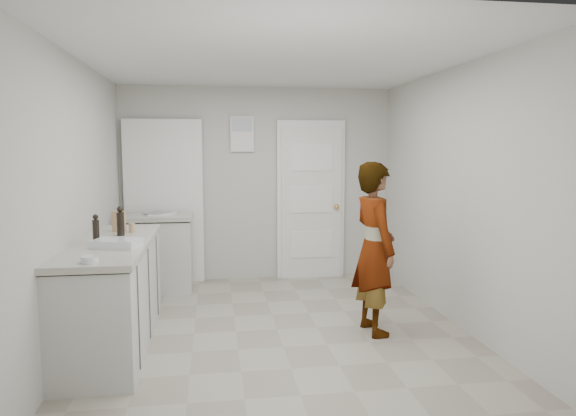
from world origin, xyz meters
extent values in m
plane|color=gray|center=(0.00, 0.00, 0.00)|extent=(4.00, 4.00, 0.00)
plane|color=beige|center=(0.00, 2.00, 1.25)|extent=(3.50, 0.00, 3.50)
plane|color=beige|center=(0.00, -2.00, 1.25)|extent=(3.50, 0.00, 3.50)
plane|color=beige|center=(-1.75, 0.00, 1.25)|extent=(0.00, 4.00, 4.00)
plane|color=beige|center=(1.75, 0.00, 1.25)|extent=(0.00, 4.00, 4.00)
plane|color=silver|center=(0.00, 0.00, 2.50)|extent=(4.00, 4.00, 0.00)
cube|color=white|center=(0.70, 1.93, 1.00)|extent=(0.80, 0.05, 2.00)
cube|color=white|center=(0.70, 1.96, 1.03)|extent=(0.90, 0.04, 2.10)
sphere|color=tan|center=(1.03, 1.88, 0.95)|extent=(0.07, 0.07, 0.07)
cube|color=white|center=(-0.20, 1.97, 1.90)|extent=(0.30, 0.02, 0.45)
cube|color=black|center=(-1.20, 1.97, 1.02)|extent=(0.90, 0.05, 2.04)
cube|color=white|center=(-1.20, 1.94, 1.03)|extent=(0.98, 0.02, 2.10)
cube|color=silver|center=(-1.45, -0.20, 0.43)|extent=(0.60, 1.90, 0.86)
cube|color=black|center=(-1.45, -0.20, 0.04)|extent=(0.56, 1.86, 0.08)
cube|color=beige|center=(-1.45, -0.20, 0.90)|extent=(0.64, 1.96, 0.05)
cube|color=silver|center=(-1.25, 1.55, 0.43)|extent=(0.80, 0.55, 0.86)
cube|color=black|center=(-1.25, 1.55, 0.04)|extent=(0.75, 0.54, 0.08)
cube|color=beige|center=(-1.25, 1.55, 0.90)|extent=(0.84, 0.61, 0.05)
imported|color=silver|center=(0.89, -0.19, 0.80)|extent=(0.46, 0.63, 1.59)
cube|color=#A17D50|center=(-1.47, 0.34, 1.02)|extent=(0.13, 0.07, 0.20)
cylinder|color=tan|center=(-1.34, 0.26, 0.97)|extent=(0.06, 0.06, 0.09)
cylinder|color=black|center=(-1.42, 0.10, 1.03)|extent=(0.07, 0.07, 0.21)
sphere|color=black|center=(-1.42, 0.10, 1.17)|extent=(0.06, 0.06, 0.06)
cylinder|color=black|center=(-1.55, -0.29, 1.02)|extent=(0.05, 0.05, 0.20)
sphere|color=black|center=(-1.55, -0.29, 1.15)|extent=(0.05, 0.05, 0.05)
cube|color=silver|center=(-1.35, -0.47, 0.96)|extent=(0.40, 0.33, 0.06)
cube|color=white|center=(-1.35, -0.47, 0.95)|extent=(0.35, 0.28, 0.05)
cylinder|color=silver|center=(-1.43, -1.04, 0.95)|extent=(0.12, 0.12, 0.05)
sphere|color=white|center=(-1.45, -1.05, 0.95)|extent=(0.04, 0.04, 0.04)
sphere|color=white|center=(-1.41, -1.03, 0.95)|extent=(0.04, 0.04, 0.04)
cube|color=white|center=(-1.19, 1.59, 0.93)|extent=(0.33, 0.39, 0.01)
camera|label=1|loc=(-0.58, -4.68, 1.70)|focal=32.00mm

